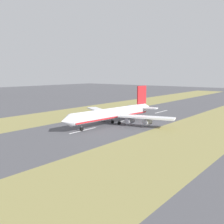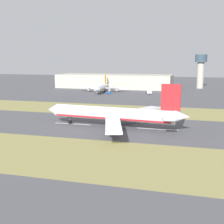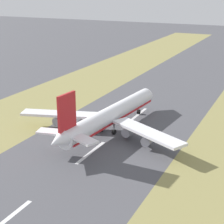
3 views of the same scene
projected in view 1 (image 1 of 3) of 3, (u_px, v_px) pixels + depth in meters
The scene contains 7 objects.
ground_plane at pixel (113, 123), 146.60m from camera, with size 800.00×800.00×0.00m, color #4C4C51.
grass_median_west at pixel (191, 135), 118.82m from camera, with size 40.00×600.00×0.01m, color olive.
grass_median_east at pixel (61, 115), 174.37m from camera, with size 40.00×600.00×0.01m, color olive.
centreline_dash_near at pixel (161, 112), 189.87m from camera, with size 1.20×18.00×0.01m, color silver.
centreline_dash_mid at pixel (130, 119), 158.97m from camera, with size 1.20×18.00×0.01m, color silver.
centreline_dash_far at pixel (83, 130), 128.06m from camera, with size 1.20×18.00×0.01m, color silver.
airplane_main_jet at pixel (114, 113), 142.66m from camera, with size 63.87×67.22×20.20m.
Camera 1 is at (-89.26, 113.07, 27.90)m, focal length 42.00 mm.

